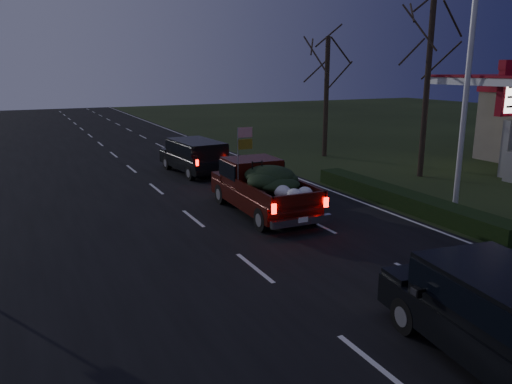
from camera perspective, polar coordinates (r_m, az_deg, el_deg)
name	(u,v)px	position (r m, az deg, el deg)	size (l,w,h in m)	color
ground	(254,268)	(13.48, -0.18, -8.71)	(120.00, 120.00, 0.00)	black
road_asphalt	(254,268)	(13.47, -0.18, -8.67)	(14.00, 120.00, 0.02)	black
hedge_row	(403,199)	(20.00, 16.44, -0.80)	(1.00, 10.00, 0.60)	black
light_pole	(469,60)	(19.91, 23.21, 13.69)	(0.50, 0.90, 9.16)	silver
bare_tree_mid	(430,43)	(25.56, 19.31, 15.79)	(3.60, 3.60, 8.50)	black
bare_tree_far	(327,68)	(30.35, 8.14, 13.88)	(3.60, 3.60, 7.00)	black
pickup_truck	(262,185)	(18.20, 0.72, 0.84)	(2.22, 5.49, 2.85)	#3D0D08
lead_suv	(195,153)	(25.37, -6.94, 4.42)	(2.36, 4.92, 1.37)	black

